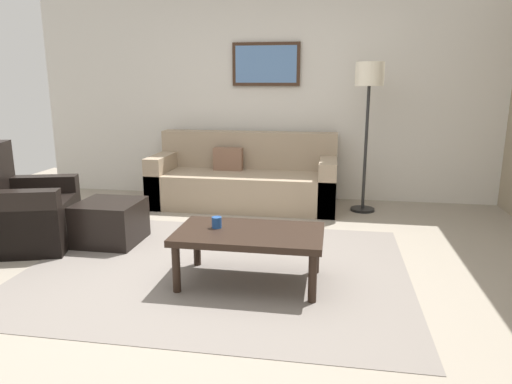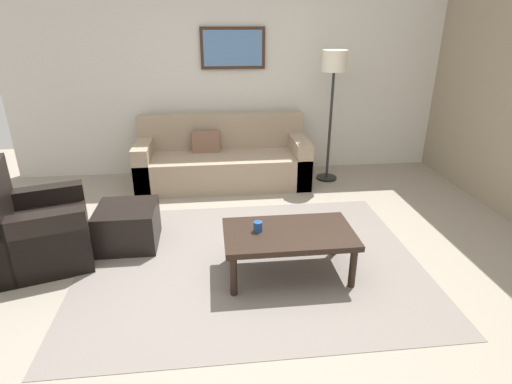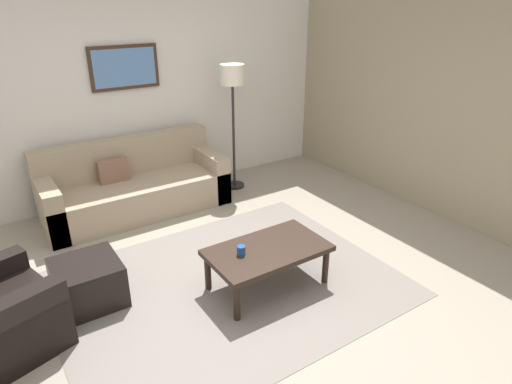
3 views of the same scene
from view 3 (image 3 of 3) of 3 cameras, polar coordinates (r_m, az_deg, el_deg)
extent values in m
plane|color=gray|center=(4.32, -3.61, -11.82)|extent=(8.00, 8.00, 0.00)
cube|color=silver|center=(6.02, -16.74, 12.26)|extent=(6.00, 0.12, 2.80)
cube|color=gray|center=(5.72, 23.48, 10.73)|extent=(0.12, 5.20, 2.80)
cube|color=slate|center=(4.32, -3.61, -11.78)|extent=(3.07, 2.41, 0.01)
cube|color=gray|center=(5.78, -15.05, -0.47)|extent=(2.23, 0.90, 0.42)
cube|color=gray|center=(5.99, -16.32, 2.63)|extent=(2.23, 0.24, 0.88)
cube|color=gray|center=(5.56, -25.01, -1.89)|extent=(0.20, 0.90, 0.62)
cube|color=gray|center=(6.09, -6.16, 2.55)|extent=(0.20, 0.90, 0.62)
cube|color=brown|center=(5.69, -17.85, 2.62)|extent=(0.36, 0.12, 0.28)
cube|color=black|center=(3.75, -28.57, -15.94)|extent=(0.81, 0.38, 0.60)
cube|color=black|center=(4.27, -20.78, -10.84)|extent=(0.56, 0.56, 0.40)
cylinder|color=black|center=(3.82, -2.48, -13.95)|extent=(0.06, 0.06, 0.36)
cylinder|color=black|center=(4.30, 8.93, -9.38)|extent=(0.06, 0.06, 0.36)
cylinder|color=black|center=(4.19, -6.21, -10.22)|extent=(0.06, 0.06, 0.36)
cylinder|color=black|center=(4.63, 4.64, -6.49)|extent=(0.06, 0.06, 0.36)
cube|color=black|center=(4.10, 1.50, -7.50)|extent=(1.10, 0.64, 0.05)
cylinder|color=#1E478C|center=(3.97, -1.92, -7.50)|extent=(0.08, 0.08, 0.09)
cylinder|color=black|center=(6.40, -2.76, 0.89)|extent=(0.28, 0.28, 0.03)
cylinder|color=#262626|center=(6.15, -2.90, 6.98)|extent=(0.04, 0.04, 1.45)
cylinder|color=beige|center=(5.96, -3.07, 14.86)|extent=(0.32, 0.32, 0.26)
cube|color=#382316|center=(5.90, -16.56, 15.11)|extent=(0.85, 0.04, 0.53)
cube|color=#557DB3|center=(5.88, -16.51, 15.09)|extent=(0.77, 0.01, 0.45)
camera|label=1|loc=(2.83, 59.54, -10.05)|focal=32.75mm
camera|label=2|loc=(1.47, 59.04, -6.60)|focal=28.98mm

